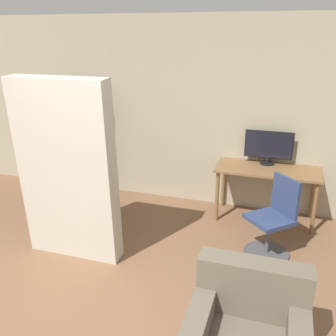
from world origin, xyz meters
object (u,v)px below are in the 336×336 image
(office_chair, at_px, (273,224))
(bookshelf, at_px, (79,139))
(monitor, at_px, (269,146))
(mattress_near, at_px, (68,173))

(office_chair, relative_size, bookshelf, 0.56)
(monitor, relative_size, bookshelf, 0.38)
(monitor, relative_size, office_chair, 0.69)
(office_chair, xyz_separation_m, bookshelf, (-3.10, 1.05, 0.46))
(monitor, height_order, bookshelf, bookshelf)
(monitor, xyz_separation_m, office_chair, (0.17, -1.06, -0.62))
(mattress_near, bearing_deg, office_chair, 18.31)
(monitor, distance_m, office_chair, 1.24)
(monitor, height_order, mattress_near, mattress_near)
(office_chair, xyz_separation_m, mattress_near, (-2.18, -0.72, 0.64))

